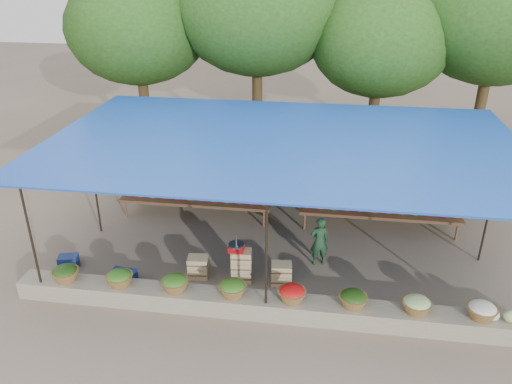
# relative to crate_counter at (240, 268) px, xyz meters

# --- Properties ---
(ground) EXTENTS (60.00, 60.00, 0.00)m
(ground) POSITION_rel_crate_counter_xyz_m (0.74, 1.65, -0.31)
(ground) COLOR brown
(ground) RESTS_ON ground
(stone_curb) EXTENTS (10.60, 0.55, 0.40)m
(stone_curb) POSITION_rel_crate_counter_xyz_m (0.74, -1.10, -0.11)
(stone_curb) COLOR #6D6357
(stone_curb) RESTS_ON ground
(stall_canopy) EXTENTS (10.80, 6.60, 2.82)m
(stall_canopy) POSITION_rel_crate_counter_xyz_m (0.74, 1.72, 2.36)
(stall_canopy) COLOR black
(stall_canopy) RESTS_ON ground
(produce_baskets) EXTENTS (8.98, 0.58, 0.34)m
(produce_baskets) POSITION_rel_crate_counter_xyz_m (0.64, -1.10, 0.25)
(produce_baskets) COLOR brown
(produce_baskets) RESTS_ON stone_curb
(netting_backdrop) EXTENTS (10.60, 0.06, 2.50)m
(netting_backdrop) POSITION_rel_crate_counter_xyz_m (0.74, 4.80, 0.94)
(netting_backdrop) COLOR #1C4E1F
(netting_backdrop) RESTS_ON ground
(tree_row) EXTENTS (16.51, 5.50, 7.12)m
(tree_row) POSITION_rel_crate_counter_xyz_m (1.25, 7.73, 4.39)
(tree_row) COLOR #322412
(tree_row) RESTS_ON ground
(fruit_table_left) EXTENTS (4.21, 0.95, 0.93)m
(fruit_table_left) POSITION_rel_crate_counter_xyz_m (-1.75, 3.00, 0.30)
(fruit_table_left) COLOR #4E341F
(fruit_table_left) RESTS_ON ground
(fruit_table_right) EXTENTS (4.21, 0.95, 0.93)m
(fruit_table_right) POSITION_rel_crate_counter_xyz_m (3.25, 3.00, 0.30)
(fruit_table_right) COLOR #4E341F
(fruit_table_right) RESTS_ON ground
(crate_counter) EXTENTS (2.39, 0.39, 0.77)m
(crate_counter) POSITION_rel_crate_counter_xyz_m (0.00, 0.00, 0.00)
(crate_counter) COLOR tan
(crate_counter) RESTS_ON ground
(weighing_scale) EXTENTS (0.36, 0.36, 0.38)m
(weighing_scale) POSITION_rel_crate_counter_xyz_m (-0.08, 0.00, 0.55)
(weighing_scale) COLOR #AC0D13
(weighing_scale) RESTS_ON crate_counter
(vendor_seated) EXTENTS (0.52, 0.42, 1.23)m
(vendor_seated) POSITION_rel_crate_counter_xyz_m (1.72, 0.93, 0.30)
(vendor_seated) COLOR #1C3E25
(vendor_seated) RESTS_ON ground
(customer_left) EXTENTS (0.91, 0.81, 1.54)m
(customer_left) POSITION_rel_crate_counter_xyz_m (-1.72, 3.98, 0.46)
(customer_left) COLOR slate
(customer_left) RESTS_ON ground
(customer_mid) EXTENTS (1.10, 0.88, 1.49)m
(customer_mid) POSITION_rel_crate_counter_xyz_m (2.19, 3.56, 0.44)
(customer_mid) COLOR slate
(customer_mid) RESTS_ON ground
(customer_right) EXTENTS (0.92, 0.93, 1.57)m
(customer_right) POSITION_rel_crate_counter_xyz_m (4.14, 3.69, 0.47)
(customer_right) COLOR slate
(customer_right) RESTS_ON ground
(blue_crate_front) EXTENTS (0.59, 0.45, 0.33)m
(blue_crate_front) POSITION_rel_crate_counter_xyz_m (-2.55, -0.55, -0.15)
(blue_crate_front) COLOR navy
(blue_crate_front) RESTS_ON ground
(blue_crate_back) EXTENTS (0.50, 0.41, 0.26)m
(blue_crate_back) POSITION_rel_crate_counter_xyz_m (-4.12, -0.02, -0.18)
(blue_crate_back) COLOR navy
(blue_crate_back) RESTS_ON ground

